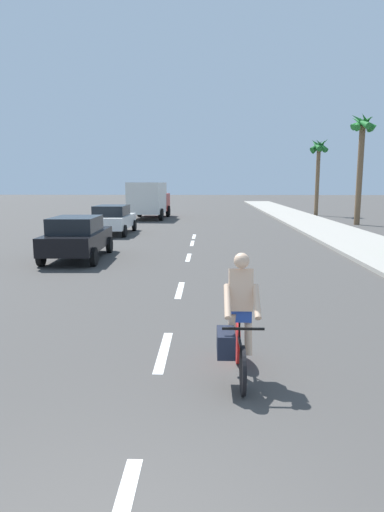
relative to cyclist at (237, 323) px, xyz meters
The scene contains 13 objects.
ground_plane 16.55m from the cyclist, 93.99° to the left, with size 160.00×160.00×0.00m, color #423F3D.
sidewalk_strip 19.64m from the cyclist, 70.38° to the left, with size 3.60×80.00×0.14m, color #9E998E.
lane_stripe_1 1.71m from the cyclist, 140.08° to the left, with size 0.16×1.80×0.01m, color white.
lane_stripe_2 5.39m from the cyclist, 102.46° to the left, with size 0.16×1.80×0.01m, color white.
lane_stripe_3 10.39m from the cyclist, 96.37° to the left, with size 0.16×1.80×0.01m, color white.
lane_stripe_4 14.30m from the cyclist, 94.62° to the left, with size 0.16×1.80×0.01m, color white.
lane_stripe_5 16.87m from the cyclist, 93.91° to the left, with size 0.16×1.80×0.01m, color white.
cyclist is the anchor object (origin of this frame).
parked_car_black 11.10m from the cyclist, 117.96° to the left, with size 2.09×4.30×1.57m.
parked_car_white 18.72m from the cyclist, 107.54° to the left, with size 2.04×4.39×1.57m.
delivery_truck 28.78m from the cyclist, 100.05° to the left, with size 2.89×6.34×2.80m.
palm_tree_far 26.06m from the cyclist, 68.14° to the left, with size 1.73×1.93×7.33m.
palm_tree_distant 33.57m from the cyclist, 74.62° to the left, with size 1.71×1.92×6.58m.
Camera 1 is at (0.73, -2.47, 2.78)m, focal length 30.84 mm.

